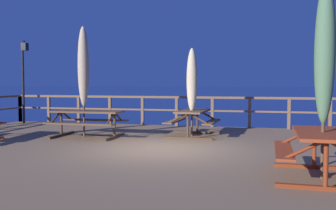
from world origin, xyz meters
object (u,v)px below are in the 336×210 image
(picnic_table_mid_right, at_px, (193,118))
(patio_umbrella_tall_mid_right, at_px, (83,67))
(patio_umbrella_tall_back_left, at_px, (325,53))
(lamp_post_hooked, at_px, (24,69))
(picnic_table_front_right, at_px, (87,118))
(patio_umbrella_tall_front, at_px, (192,80))
(picnic_table_mid_left, at_px, (320,145))

(picnic_table_mid_right, xyz_separation_m, patio_umbrella_tall_mid_right, (-3.02, -0.94, 1.48))
(patio_umbrella_tall_back_left, distance_m, lamp_post_hooked, 11.54)
(picnic_table_front_right, height_order, patio_umbrella_tall_front, patio_umbrella_tall_front)
(picnic_table_front_right, bearing_deg, lamp_post_hooked, 145.83)
(picnic_table_mid_right, xyz_separation_m, patio_umbrella_tall_front, (-0.04, 0.04, 1.10))
(picnic_table_front_right, distance_m, patio_umbrella_tall_front, 3.24)
(picnic_table_front_right, height_order, picnic_table_mid_left, same)
(picnic_table_mid_left, height_order, patio_umbrella_tall_mid_right, patio_umbrella_tall_mid_right)
(picnic_table_mid_left, bearing_deg, patio_umbrella_tall_back_left, -36.54)
(picnic_table_mid_right, relative_size, patio_umbrella_tall_mid_right, 0.53)
(patio_umbrella_tall_mid_right, relative_size, lamp_post_hooked, 1.00)
(picnic_table_front_right, xyz_separation_m, patio_umbrella_tall_back_left, (5.84, -3.49, 1.47))
(patio_umbrella_tall_back_left, xyz_separation_m, lamp_post_hooked, (-9.76, 6.15, 0.08))
(picnic_table_mid_left, distance_m, picnic_table_mid_right, 5.18)
(picnic_table_mid_right, xyz_separation_m, lamp_post_hooked, (-6.87, 1.80, 1.56))
(picnic_table_mid_right, distance_m, lamp_post_hooked, 7.28)
(patio_umbrella_tall_mid_right, height_order, lamp_post_hooked, lamp_post_hooked)
(picnic_table_mid_left, relative_size, lamp_post_hooked, 0.58)
(picnic_table_mid_left, xyz_separation_m, patio_umbrella_tall_front, (-2.89, 4.36, 1.09))
(patio_umbrella_tall_mid_right, relative_size, patio_umbrella_tall_back_left, 1.00)
(picnic_table_front_right, relative_size, lamp_post_hooked, 0.64)
(patio_umbrella_tall_back_left, height_order, lamp_post_hooked, same)
(picnic_table_mid_left, distance_m, lamp_post_hooked, 11.60)
(patio_umbrella_tall_back_left, bearing_deg, picnic_table_front_right, 149.14)
(picnic_table_mid_left, xyz_separation_m, patio_umbrella_tall_back_left, (0.04, -0.03, 1.48))
(picnic_table_mid_left, relative_size, patio_umbrella_tall_front, 0.71)
(picnic_table_mid_left, bearing_deg, picnic_table_front_right, 149.18)
(patio_umbrella_tall_back_left, relative_size, patio_umbrella_tall_front, 1.24)
(patio_umbrella_tall_mid_right, bearing_deg, patio_umbrella_tall_front, 18.15)
(patio_umbrella_tall_front, distance_m, lamp_post_hooked, 7.07)
(picnic_table_mid_left, bearing_deg, picnic_table_mid_right, 123.38)
(picnic_table_front_right, xyz_separation_m, patio_umbrella_tall_mid_right, (-0.07, -0.08, 1.46))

